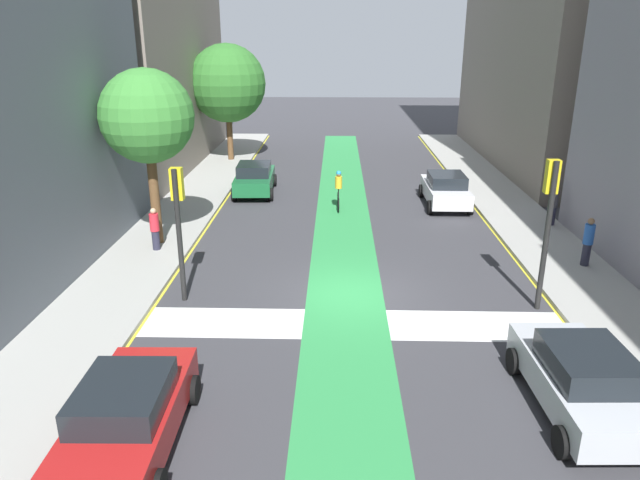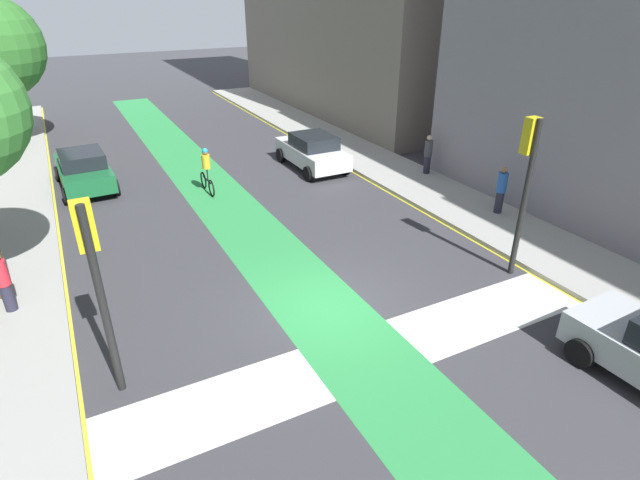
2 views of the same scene
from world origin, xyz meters
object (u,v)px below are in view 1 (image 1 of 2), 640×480
traffic_signal_near_right (549,207)px  car_silver_right_near (582,379)px  traffic_signal_near_left (178,209)px  car_green_left_far (255,178)px  pedestrian_sidewalk_right_b (588,241)px  street_tree_near (147,117)px  pedestrian_sidewalk_left_a (155,229)px  car_white_right_far (446,189)px  pedestrian_sidewalk_right_a (553,205)px  cyclist_in_lane (338,189)px  car_red_left_near (128,413)px  street_tree_far (227,83)px

traffic_signal_near_right → car_silver_right_near: 5.70m
traffic_signal_near_left → car_green_left_far: (0.48, 12.56, -2.07)m
pedestrian_sidewalk_right_b → street_tree_near: street_tree_near is taller
street_tree_near → traffic_signal_near_right: bearing=-21.1°
pedestrian_sidewalk_left_a → car_green_left_far: bearing=73.9°
car_white_right_far → pedestrian_sidewalk_right_b: 8.57m
pedestrian_sidewalk_right_a → street_tree_near: bearing=-170.6°
pedestrian_sidewalk_right_a → pedestrian_sidewalk_right_b: pedestrian_sidewalk_right_b is taller
car_silver_right_near → cyclist_in_lane: 16.08m
car_white_right_far → pedestrian_sidewalk_left_a: pedestrian_sidewalk_left_a is taller
car_red_left_near → car_green_left_far: size_ratio=0.99×
car_silver_right_near → pedestrian_sidewalk_right_b: pedestrian_sidewalk_right_b is taller
cyclist_in_lane → street_tree_far: size_ratio=0.26×
car_silver_right_near → pedestrian_sidewalk_left_a: 15.15m
car_red_left_near → pedestrian_sidewalk_right_b: size_ratio=2.48×
traffic_signal_near_left → street_tree_far: bearing=95.9°
car_red_left_near → car_green_left_far: bearing=90.5°
car_red_left_near → street_tree_near: 12.61m
cyclist_in_lane → car_red_left_near: bearing=-103.8°
street_tree_far → car_silver_right_near: bearing=-65.1°
traffic_signal_near_left → pedestrian_sidewalk_right_b: (13.27, 2.74, -1.85)m
traffic_signal_near_left → street_tree_near: size_ratio=0.63×
car_silver_right_near → street_tree_near: 16.28m
traffic_signal_near_right → traffic_signal_near_left: 10.66m
car_green_left_far → pedestrian_sidewalk_left_a: bearing=-106.1°
car_white_right_far → car_green_left_far: same height
street_tree_near → street_tree_far: size_ratio=0.92×
car_red_left_near → cyclist_in_lane: size_ratio=2.28×
cyclist_in_lane → pedestrian_sidewalk_right_b: bearing=-39.5°
car_silver_right_near → pedestrian_sidewalk_right_b: (3.37, 8.20, 0.22)m
car_silver_right_near → pedestrian_sidewalk_right_a: pedestrian_sidewalk_right_a is taller
pedestrian_sidewalk_right_b → street_tree_near: 16.05m
car_silver_right_near → street_tree_far: size_ratio=0.60×
pedestrian_sidewalk_right_a → street_tree_near: 16.54m
traffic_signal_near_right → street_tree_far: 24.37m
pedestrian_sidewalk_right_a → pedestrian_sidewalk_right_b: size_ratio=0.98×
car_green_left_far → street_tree_far: bearing=108.3°
pedestrian_sidewalk_right_b → pedestrian_sidewalk_right_a: bearing=85.0°
car_green_left_far → cyclist_in_lane: 5.09m
traffic_signal_near_right → street_tree_near: street_tree_near is taller
car_silver_right_near → pedestrian_sidewalk_right_a: (3.78, 12.76, 0.20)m
pedestrian_sidewalk_right_b → cyclist_in_lane: bearing=140.5°
car_red_left_near → car_green_left_far: same height
car_red_left_near → street_tree_near: (-2.83, 11.58, 4.11)m
car_white_right_far → cyclist_in_lane: size_ratio=2.27×
pedestrian_sidewalk_right_b → street_tree_near: size_ratio=0.26×
traffic_signal_near_right → car_red_left_near: bearing=-146.5°
car_white_right_far → cyclist_in_lane: bearing=-171.1°
car_red_left_near → street_tree_far: size_ratio=0.60×
car_red_left_near → pedestrian_sidewalk_right_a: size_ratio=2.54×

